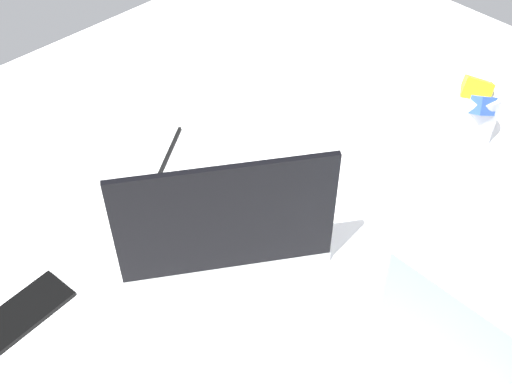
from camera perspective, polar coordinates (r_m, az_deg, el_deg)
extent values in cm
cube|color=white|center=(120.77, -1.53, -4.61)|extent=(180.00, 140.00, 18.00)
cube|color=#B7BABC|center=(111.54, -3.31, -2.38)|extent=(40.21, 37.35, 2.00)
cube|color=black|center=(111.69, -3.45, -1.41)|extent=(33.57, 30.14, 0.40)
cube|color=black|center=(95.67, -2.65, -2.46)|extent=(28.12, 18.98, 21.00)
cylinder|color=silver|center=(132.03, 18.43, 6.45)|extent=(9.00, 9.00, 11.00)
cube|color=orange|center=(133.64, 18.22, 5.78)|extent=(5.20, 6.43, 5.70)
cube|color=yellow|center=(132.03, 18.49, 6.34)|extent=(5.04, 4.62, 4.66)
cube|color=orange|center=(131.82, 18.71, 7.37)|extent=(7.36, 7.58, 6.34)
cube|color=blue|center=(127.94, 18.78, 7.28)|extent=(5.91, 7.22, 6.44)
cube|color=yellow|center=(128.10, 18.74, 8.52)|extent=(7.08, 6.69, 5.86)
cube|color=black|center=(106.18, -19.56, -9.80)|extent=(14.65, 8.25, 0.80)
cube|color=black|center=(125.17, -7.75, 3.15)|extent=(14.32, 10.17, 0.60)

